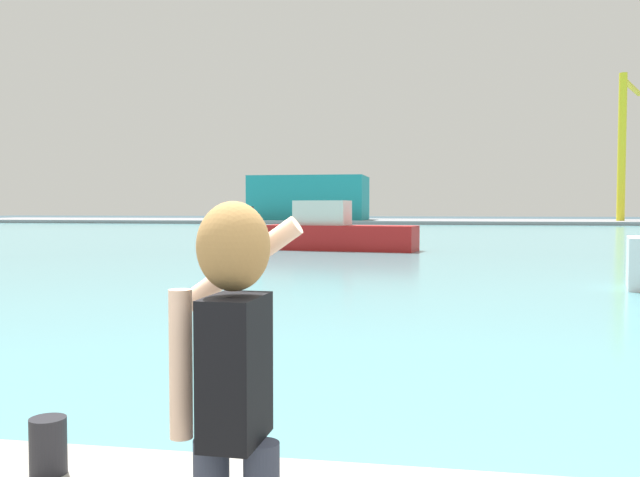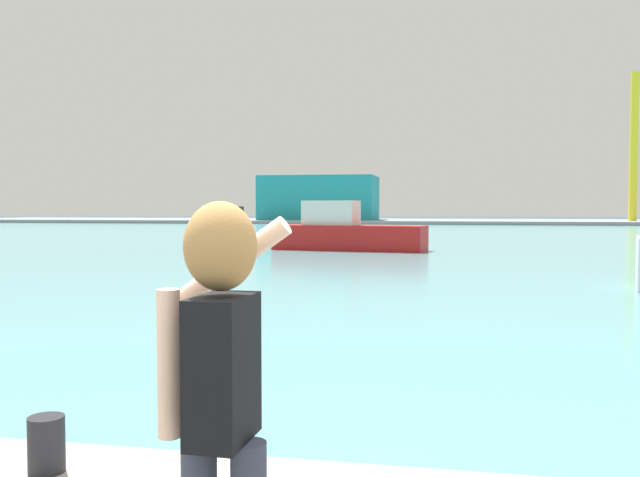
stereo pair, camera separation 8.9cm
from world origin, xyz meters
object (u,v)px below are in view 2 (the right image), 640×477
object	(u,v)px
warehouse_left	(320,198)
harbor_bollard	(46,444)
boat_moored	(345,233)
port_crane	(637,131)
person_photographer	(221,377)

from	to	relation	value
warehouse_left	harbor_bollard	bearing A→B (deg)	-80.22
boat_moored	port_crane	xyz separation A→B (m)	(28.50, 59.59, 11.05)
warehouse_left	port_crane	size ratio (longest dim) A/B	0.83
harbor_bollard	person_photographer	bearing A→B (deg)	-40.67
harbor_bollard	port_crane	size ratio (longest dim) A/B	0.02
person_photographer	boat_moored	xyz separation A→B (m)	(-4.34, 31.33, -0.63)
harbor_bollard	port_crane	distance (m)	93.80
person_photographer	boat_moored	distance (m)	31.63
person_photographer	harbor_bollard	world-z (taller)	person_photographer
person_photographer	boat_moored	bearing A→B (deg)	9.91
port_crane	harbor_bollard	bearing A→B (deg)	-106.12
boat_moored	harbor_bollard	bearing A→B (deg)	-75.95
person_photographer	port_crane	size ratio (longest dim) A/B	0.09
boat_moored	port_crane	distance (m)	66.97
harbor_bollard	port_crane	bearing A→B (deg)	73.88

